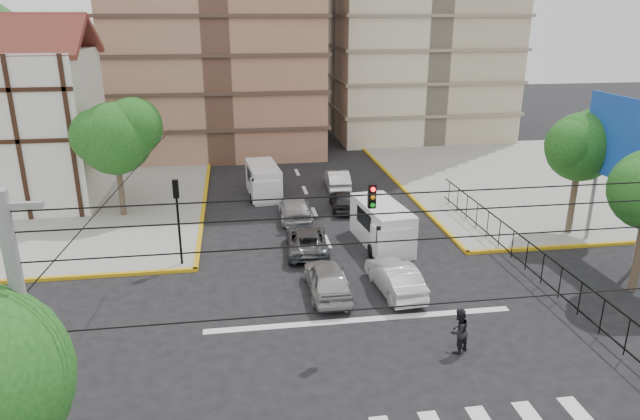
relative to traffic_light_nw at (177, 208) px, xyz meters
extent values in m
plane|color=black|center=(7.80, -7.80, -3.11)|extent=(160.00, 160.00, 0.00)
cube|color=gray|center=(-12.20, 12.20, -3.04)|extent=(26.00, 26.00, 0.15)
cube|color=gray|center=(27.80, 12.20, -3.04)|extent=(26.00, 26.00, 0.15)
cube|color=silver|center=(7.80, -6.60, -3.11)|extent=(13.00, 0.40, 0.01)
cube|color=silver|center=(-11.20, 12.20, 1.89)|extent=(10.00, 8.00, 10.00)
cube|color=maroon|center=(-11.20, 14.10, 7.79)|extent=(10.80, 4.25, 2.65)
cylinder|color=slate|center=(22.30, -3.80, -0.96)|extent=(0.20, 0.20, 4.00)
cylinder|color=slate|center=(22.30, 0.20, -0.96)|extent=(0.20, 0.20, 4.00)
cube|color=silver|center=(22.30, -1.80, 3.04)|extent=(0.25, 6.00, 4.00)
cube|color=blue|center=(22.10, -1.80, 3.04)|extent=(0.08, 6.20, 4.20)
cylinder|color=#473828|center=(20.80, -5.80, -1.01)|extent=(0.36, 0.36, 4.20)
cylinder|color=#473828|center=(21.80, 1.20, -0.87)|extent=(0.36, 0.36, 4.48)
sphere|color=#164E16|center=(21.80, 1.20, 2.05)|extent=(3.80, 3.80, 3.80)
sphere|color=#164E16|center=(22.75, 1.50, 2.62)|extent=(3.04, 3.04, 3.04)
sphere|color=#164E16|center=(21.04, 0.90, 2.24)|extent=(2.85, 2.85, 2.85)
cylinder|color=#473828|center=(-4.20, 8.20, -1.01)|extent=(0.36, 0.36, 4.20)
sphere|color=#164E16|center=(-4.20, 8.20, 1.89)|extent=(4.40, 4.40, 4.40)
sphere|color=#164E16|center=(-3.10, 8.50, 2.55)|extent=(3.52, 3.52, 3.52)
sphere|color=#164E16|center=(-5.08, 7.90, 2.11)|extent=(3.30, 3.30, 3.30)
cylinder|color=black|center=(0.00, 0.00, -1.21)|extent=(0.12, 0.12, 3.50)
cube|color=black|center=(0.00, 0.00, 0.99)|extent=(0.28, 0.22, 0.90)
sphere|color=#FF0C0C|center=(0.00, 0.00, 1.29)|extent=(0.17, 0.17, 0.17)
cube|color=black|center=(7.80, -7.80, 2.69)|extent=(0.28, 0.22, 0.90)
cylinder|color=black|center=(7.80, -16.80, 3.14)|extent=(18.00, 0.03, 0.03)
cylinder|color=slate|center=(-1.20, -16.80, 1.54)|extent=(0.28, 0.28, 9.00)
cube|color=slate|center=(-1.20, -16.80, 5.74)|extent=(1.40, 0.12, 0.12)
cube|color=silver|center=(10.70, 1.36, -1.96)|extent=(2.58, 5.22, 2.31)
cube|color=silver|center=(10.70, -0.65, -2.11)|extent=(2.04, 1.42, 1.61)
cube|color=black|center=(10.70, -1.00, -1.56)|extent=(1.86, 0.32, 0.90)
cylinder|color=black|center=(9.74, -0.25, -2.76)|extent=(0.25, 0.70, 0.70)
cylinder|color=black|center=(11.65, -0.25, -2.76)|extent=(0.25, 0.70, 0.70)
cylinder|color=black|center=(9.74, 2.97, -2.76)|extent=(0.25, 0.70, 0.70)
cylinder|color=black|center=(11.65, 2.97, -2.76)|extent=(0.25, 0.70, 0.70)
cube|color=silver|center=(4.78, 11.37, -2.01)|extent=(2.34, 4.93, 2.20)
cube|color=silver|center=(4.78, 9.46, -2.16)|extent=(1.91, 1.31, 1.53)
cube|color=black|center=(4.78, 9.13, -1.63)|extent=(1.77, 0.26, 0.86)
cylinder|color=black|center=(3.87, 9.84, -2.78)|extent=(0.25, 0.67, 0.67)
cylinder|color=black|center=(5.69, 9.84, -2.78)|extent=(0.25, 0.67, 0.67)
cylinder|color=black|center=(3.87, 12.90, -2.78)|extent=(0.25, 0.67, 0.67)
cylinder|color=black|center=(5.69, 12.90, -2.78)|extent=(0.25, 0.67, 0.67)
imported|color=#A3A4A8|center=(6.78, -4.08, -2.36)|extent=(1.82, 4.44, 1.51)
imported|color=white|center=(9.87, -4.33, -2.40)|extent=(1.92, 4.48, 1.43)
imported|color=#515458|center=(6.49, 0.94, -2.47)|extent=(2.44, 4.76, 1.28)
imported|color=#B4B4B9|center=(6.43, 6.12, -2.43)|extent=(2.04, 4.78, 1.37)
imported|color=black|center=(9.72, 7.51, -2.46)|extent=(1.83, 3.93, 1.30)
imported|color=silver|center=(10.18, 12.12, -2.39)|extent=(1.81, 4.49, 1.45)
imported|color=black|center=(10.87, -9.46, -2.22)|extent=(1.09, 1.02, 1.78)
camera|label=1|loc=(2.96, -27.12, 8.96)|focal=32.00mm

